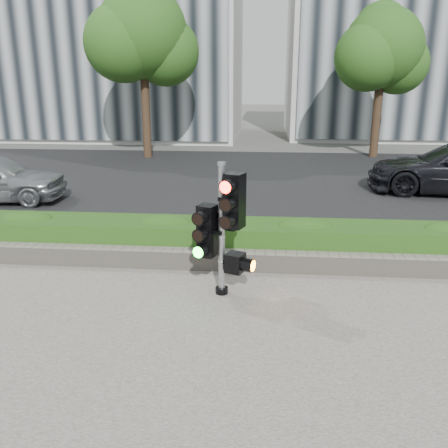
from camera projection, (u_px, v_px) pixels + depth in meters
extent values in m
plane|color=#51514C|center=(212.00, 320.00, 6.90)|extent=(120.00, 120.00, 0.00)
cube|color=#9E9389|center=(183.00, 446.00, 4.51)|extent=(16.00, 11.00, 0.03)
cube|color=black|center=(244.00, 180.00, 16.41)|extent=(60.00, 13.00, 0.02)
cube|color=gray|center=(229.00, 244.00, 9.88)|extent=(60.00, 0.25, 0.12)
cube|color=gray|center=(224.00, 260.00, 8.65)|extent=(12.00, 0.32, 0.34)
cube|color=#3E7D26|center=(227.00, 239.00, 9.21)|extent=(12.00, 1.00, 0.68)
cube|color=#B7B7B2|center=(101.00, 4.00, 27.34)|extent=(16.00, 9.00, 15.00)
cube|color=#B7B7B2|center=(443.00, 32.00, 28.01)|extent=(18.00, 10.00, 12.00)
cylinder|color=black|center=(146.00, 111.00, 20.48)|extent=(0.36, 0.36, 4.03)
sphere|color=#154614|center=(142.00, 33.00, 19.55)|extent=(3.74, 3.74, 3.74)
sphere|color=#154614|center=(165.00, 51.00, 20.04)|extent=(2.88, 2.88, 2.88)
sphere|color=#154614|center=(123.00, 43.00, 19.33)|extent=(3.17, 3.17, 3.17)
sphere|color=#154614|center=(145.00, 12.00, 19.98)|extent=(2.59, 2.59, 2.59)
cylinder|color=black|center=(377.00, 116.00, 20.67)|extent=(0.36, 0.36, 3.58)
sphere|color=#154614|center=(383.00, 48.00, 19.84)|extent=(3.33, 3.33, 3.33)
sphere|color=#154614|center=(398.00, 64.00, 20.27)|extent=(2.56, 2.56, 2.56)
sphere|color=#154614|center=(368.00, 57.00, 19.64)|extent=(2.82, 2.82, 2.82)
sphere|color=#154614|center=(381.00, 29.00, 20.22)|extent=(2.30, 2.30, 2.30)
cylinder|color=black|center=(222.00, 290.00, 7.68)|extent=(0.20, 0.20, 0.10)
cylinder|color=gray|center=(222.00, 232.00, 7.39)|extent=(0.11, 0.11, 2.09)
cylinder|color=gray|center=(222.00, 164.00, 7.07)|extent=(0.13, 0.13, 0.05)
cube|color=#FF1107|center=(235.00, 201.00, 7.10)|extent=(0.35, 0.35, 0.84)
cube|color=#14E51E|center=(208.00, 231.00, 7.47)|extent=(0.35, 0.35, 0.84)
cube|color=black|center=(230.00, 211.00, 7.49)|extent=(0.35, 0.35, 0.57)
cube|color=orange|center=(235.00, 263.00, 7.46)|extent=(0.35, 0.35, 0.31)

